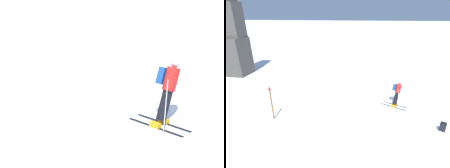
{
  "view_description": "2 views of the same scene",
  "coord_description": "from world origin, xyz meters",
  "views": [
    {
      "loc": [
        -9.44,
        -1.13,
        3.97
      ],
      "look_at": [
        -1.01,
        1.17,
        1.1
      ],
      "focal_mm": 60.0,
      "sensor_mm": 36.0,
      "label": 1
    },
    {
      "loc": [
        -11.48,
        2.17,
        5.77
      ],
      "look_at": [
        -0.14,
        3.9,
        1.12
      ],
      "focal_mm": 28.0,
      "sensor_mm": 36.0,
      "label": 2
    }
  ],
  "objects": [
    {
      "name": "skier",
      "position": [
        -0.38,
        -0.14,
        0.93
      ],
      "size": [
        1.57,
        1.67,
        1.71
      ],
      "rotation": [
        0.0,
        0.0,
        -0.47
      ],
      "color": "black",
      "rests_on": "ground"
    },
    {
      "name": "ground_plane",
      "position": [
        0.0,
        0.0,
        0.0
      ],
      "size": [
        300.0,
        300.0,
        0.0
      ],
      "primitive_type": "plane",
      "color": "white"
    }
  ]
}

